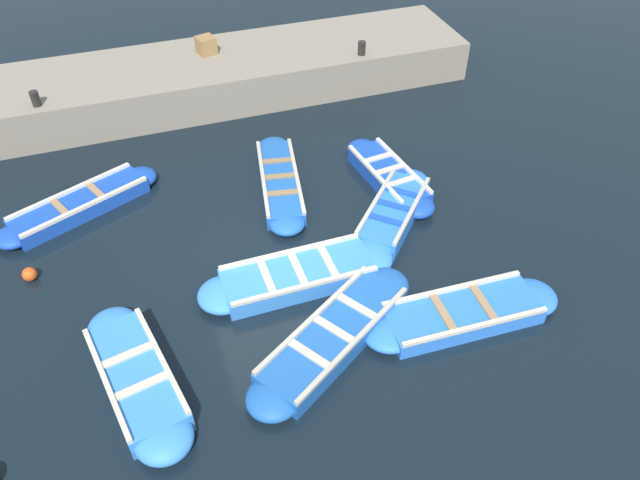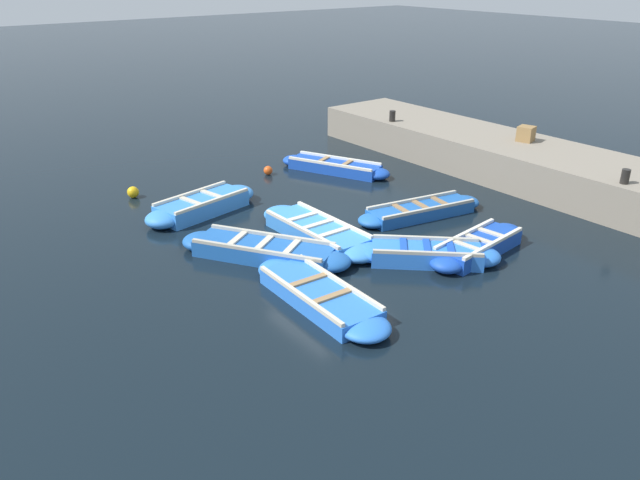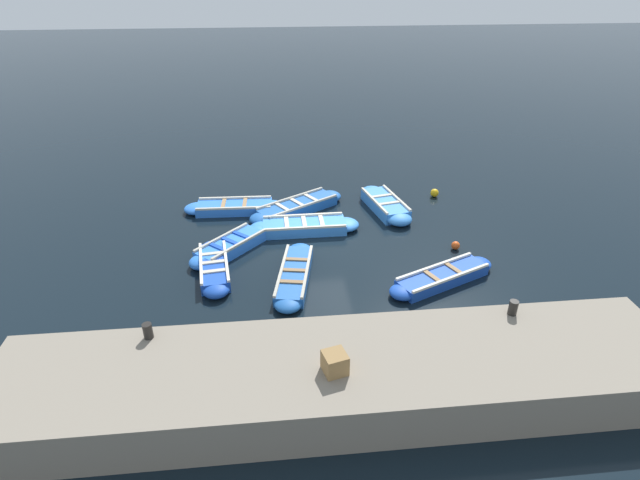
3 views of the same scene
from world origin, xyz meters
The scene contains 15 objects.
ground_plane centered at (0.00, 0.00, 0.00)m, with size 120.00×120.00×0.00m, color black.
boat_near_quay centered at (2.28, -0.74, 0.15)m, with size 3.60×1.35×0.36m.
boat_broadside centered at (-2.38, -2.65, 0.16)m, with size 1.07×3.65×0.37m.
boat_stern_in centered at (-2.14, -0.39, 0.18)m, with size 2.81×3.74×0.41m.
boat_outer_right centered at (-1.94, 2.80, 0.20)m, with size 3.37×1.53×0.47m.
boat_far_corner centered at (1.69, -3.05, 0.18)m, with size 3.13×1.11×0.41m.
boat_outer_left centered at (0.50, -2.64, 0.18)m, with size 2.82×2.69×0.42m.
boat_alongside centered at (2.85, 3.41, 0.16)m, with size 2.12×3.54×0.38m.
boat_centre centered at (-0.60, -0.25, 0.17)m, with size 1.04×3.73×0.40m.
quay_wall centered at (6.78, 0.00, 0.52)m, with size 2.81×13.95×1.04m.
bollard_north centered at (5.72, -3.98, 1.21)m, with size 0.20×0.20×0.35m, color black.
bollard_mid_north centered at (5.72, 3.98, 1.21)m, with size 0.20×0.20×0.35m, color black.
wooden_crate centered at (7.10, -0.21, 1.26)m, with size 0.44×0.44×0.44m, color olive.
buoy_orange_near centered at (-2.90, 4.96, 0.16)m, with size 0.31×0.31×0.31m, color #EAB214.
buoy_yellow_far centered at (1.09, 4.41, 0.13)m, with size 0.27×0.27×0.27m, color #E05119.
Camera 2 is at (-8.55, -10.74, 5.85)m, focal length 35.00 mm.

